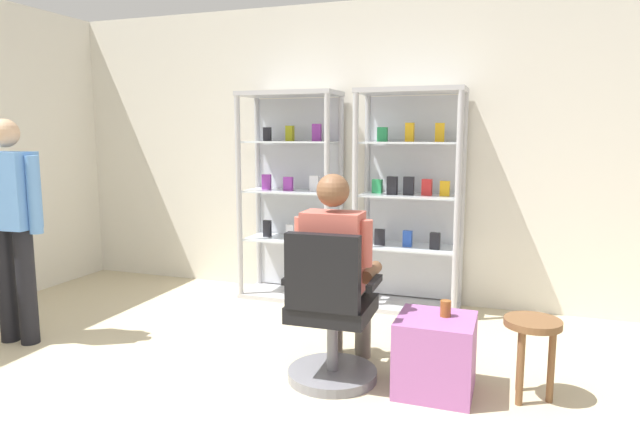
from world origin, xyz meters
name	(u,v)px	position (x,y,z in m)	size (l,w,h in m)	color
back_wall	(357,153)	(0.00, 3.00, 1.35)	(6.00, 0.10, 2.70)	silver
display_cabinet_left	(293,194)	(-0.55, 2.76, 0.96)	(0.90, 0.45, 1.90)	#B7B7BC
display_cabinet_right	(410,199)	(0.55, 2.76, 0.96)	(0.90, 0.45, 1.90)	#B7B7BC
office_chair	(330,321)	(0.38, 1.08, 0.39)	(0.57, 0.56, 0.96)	slate
seated_shopkeeper	(338,264)	(0.37, 1.24, 0.71)	(0.49, 0.57, 1.29)	slate
storage_crate	(435,355)	(1.00, 1.18, 0.23)	(0.45, 0.43, 0.46)	#9E599E
tea_glass	(446,308)	(1.05, 1.22, 0.50)	(0.06, 0.06, 0.10)	brown
standing_customer	(11,217)	(-2.00, 0.96, 0.93)	(0.52, 0.24, 1.63)	black
wooden_stool	(532,336)	(1.54, 1.26, 0.38)	(0.32, 0.32, 0.48)	brown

